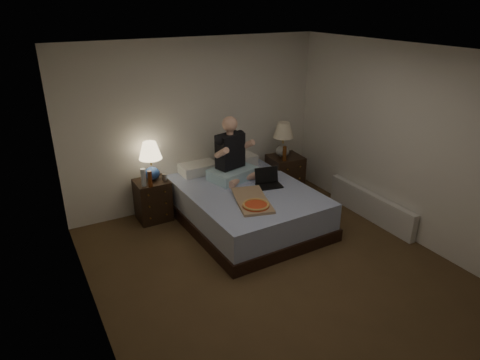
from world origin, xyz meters
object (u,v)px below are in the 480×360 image
nightstand_left (153,200)px  beer_bottle_left (150,179)px  soda_can (165,177)px  water_bottle (143,177)px  beer_bottle_right (284,154)px  radiator (370,206)px  person (232,149)px  laptop (269,178)px  nightstand_right (285,176)px  lamp_left (151,161)px  lamp_right (283,140)px  pizza_box (256,206)px  bed (245,205)px

nightstand_left → beer_bottle_left: bearing=-110.8°
nightstand_left → soda_can: soda_can is taller
water_bottle → beer_bottle_left: size_ratio=1.09×
beer_bottle_right → radiator: 1.49m
person → laptop: 0.69m
soda_can → radiator: size_ratio=0.06×
nightstand_right → person: size_ratio=0.71×
water_bottle → person: person is taller
radiator → laptop: bearing=153.1°
beer_bottle_left → radiator: beer_bottle_left is taller
lamp_left → nightstand_right: bearing=-6.9°
water_bottle → beer_bottle_left: 0.10m
lamp_left → soda_can: bearing=-40.4°
lamp_left → beer_bottle_left: lamp_left is taller
water_bottle → nightstand_right: bearing=-2.6°
lamp_right → soda_can: bearing=176.6°
nightstand_left → pizza_box: 1.66m
nightstand_left → pizza_box: (0.92, -1.35, 0.28)m
pizza_box → person: bearing=94.2°
bed → radiator: bed is taller
nightstand_right → nightstand_left: bearing=178.2°
lamp_left → pizza_box: size_ratio=0.74×
bed → nightstand_right: 1.16m
pizza_box → radiator: (1.84, -0.17, -0.38)m
bed → laptop: size_ratio=6.31×
nightstand_left → laptop: laptop is taller
nightstand_right → lamp_left: 2.20m
bed → lamp_left: (-1.09, 0.78, 0.61)m
beer_bottle_right → nightstand_right: bearing=49.3°
soda_can → lamp_right: bearing=-3.4°
laptop → pizza_box: (-0.52, -0.50, -0.08)m
water_bottle → person: size_ratio=0.27×
lamp_left → pizza_box: 1.68m
water_bottle → radiator: (2.90, -1.41, -0.53)m
bed → person: (0.00, 0.39, 0.73)m
nightstand_left → beer_bottle_left: (-0.07, -0.19, 0.42)m
beer_bottle_right → bed: bearing=-157.4°
laptop → bed: bearing=173.0°
nightstand_left → water_bottle: water_bottle is taller
lamp_right → beer_bottle_right: bearing=-115.6°
nightstand_right → water_bottle: 2.32m
lamp_right → pizza_box: lamp_right is taller
bed → beer_bottle_right: 1.10m
water_bottle → radiator: bearing=-25.8°
lamp_left → laptop: (1.41, -0.89, -0.22)m
lamp_right → pizza_box: 1.69m
nightstand_right → radiator: size_ratio=0.41×
soda_can → pizza_box: soda_can is taller
bed → person: 0.83m
nightstand_right → water_bottle: bearing=-178.7°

